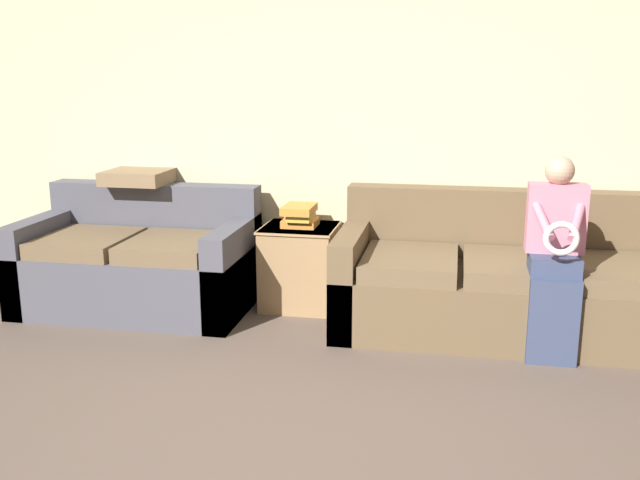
% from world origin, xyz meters
% --- Properties ---
extents(wall_back, '(7.36, 0.06, 2.55)m').
position_xyz_m(wall_back, '(0.00, 2.80, 1.27)').
color(wall_back, beige).
rests_on(wall_back, ground_plane).
extents(couch_main, '(2.24, 0.99, 0.88)m').
position_xyz_m(couch_main, '(1.12, 2.29, 0.31)').
color(couch_main, brown).
rests_on(couch_main, ground_plane).
extents(couch_side, '(1.61, 0.92, 0.85)m').
position_xyz_m(couch_side, '(-1.48, 2.26, 0.31)').
color(couch_side, '#4C4C56').
rests_on(couch_side, ground_plane).
extents(child_left_seated, '(0.34, 0.38, 1.20)m').
position_xyz_m(child_left_seated, '(1.34, 1.88, 0.65)').
color(child_left_seated, '#384260').
rests_on(child_left_seated, ground_plane).
extents(side_shelf, '(0.53, 0.51, 0.59)m').
position_xyz_m(side_shelf, '(-0.34, 2.49, 0.31)').
color(side_shelf, '#9E7A51').
rests_on(side_shelf, ground_plane).
extents(book_stack, '(0.24, 0.30, 0.16)m').
position_xyz_m(book_stack, '(-0.34, 2.49, 0.68)').
color(book_stack, orange).
rests_on(book_stack, side_shelf).
extents(throw_pillow, '(0.46, 0.46, 0.10)m').
position_xyz_m(throw_pillow, '(-1.59, 2.59, 0.90)').
color(throw_pillow, '#846B4C').
rests_on(throw_pillow, couch_side).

